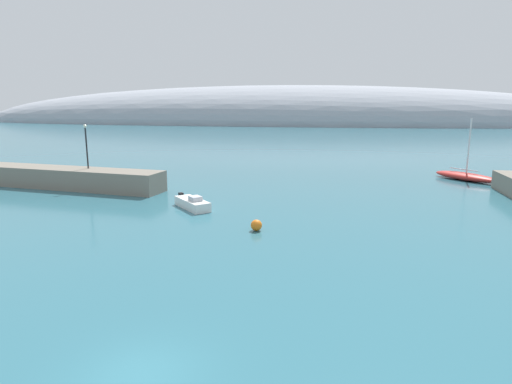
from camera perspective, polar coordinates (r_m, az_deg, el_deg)
The scene contains 7 objects.
water at distance 16.52m, azimuth -14.92°, elevation -22.11°, with size 600.00×600.00×0.00m, color #2D6675.
breakwater_rocks at distance 52.94m, azimuth -25.21°, elevation 1.80°, with size 26.63×3.54×2.17m, color gray.
distant_ridge at distance 198.20m, azimuth 2.97°, elevation 8.93°, with size 294.98×57.31×33.48m, color #999EA8.
sailboat_red_near_shore at distance 57.67m, azimuth 25.76°, elevation 1.88°, with size 7.17×7.50×7.30m.
motorboat_white_alongside_breakwater at distance 38.53m, azimuth -8.33°, elevation -1.47°, with size 4.15×4.24×1.20m.
mooring_buoy_orange at distance 31.49m, azimuth 0.05°, elevation -4.37°, with size 0.82×0.82×0.82m, color orange.
harbor_lamp_post at distance 49.85m, azimuth -21.32°, elevation 6.14°, with size 0.36×0.36×4.68m.
Camera 1 is at (6.41, -12.24, 9.06)m, focal length 30.59 mm.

